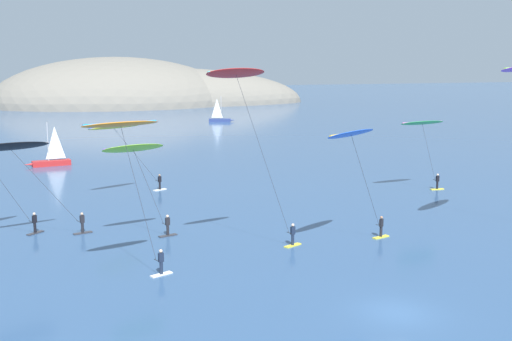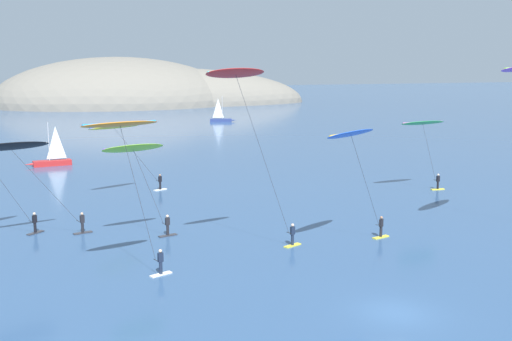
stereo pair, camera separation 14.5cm
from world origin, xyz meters
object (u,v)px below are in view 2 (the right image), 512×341
Objects in this scene: sailboat_near at (50,161)px; kitesurfer_orange at (124,138)px; kitesurfer_red at (241,89)px; kitesurfer_blue at (353,141)px; kitesurfer_green at (424,128)px; kitesurfer_black at (16,153)px; kitesurfer_lime at (136,155)px; kitesurfer_yellow at (119,133)px; sailboat_far at (222,119)px.

sailboat_near is 49.01m from kitesurfer_orange.
kitesurfer_blue is at bearing -7.40° from kitesurfer_red.
kitesurfer_black reaches higher than kitesurfer_green.
kitesurfer_lime reaches higher than kitesurfer_yellow.
kitesurfer_red is at bearing -147.88° from kitesurfer_green.
kitesurfer_orange is at bearing -173.99° from kitesurfer_blue.
sailboat_far is 0.78× the size of kitesurfer_lime.
kitesurfer_lime is at bearing -92.36° from kitesurfer_yellow.
kitesurfer_red is 9.10m from kitesurfer_orange.
kitesurfer_black is (-8.50, 2.17, 0.22)m from kitesurfer_lime.
kitesurfer_green is at bearing 44.74° from kitesurfer_blue.
kitesurfer_red is 29.55m from kitesurfer_green.
sailboat_far is 0.70× the size of kitesurfer_yellow.
kitesurfer_green is at bearing 16.56° from kitesurfer_lime.
kitesurfer_red is at bearing 18.43° from kitesurfer_orange.
kitesurfer_black is (-14.79, 8.45, -4.84)m from kitesurfer_red.
sailboat_far is 0.68× the size of kitesurfer_black.
kitesurfer_orange reaches higher than kitesurfer_green.
kitesurfer_black reaches higher than sailboat_far.
kitesurfer_black is (-40.55, -87.78, 6.21)m from sailboat_far.
kitesurfer_red is at bearing -76.27° from kitesurfer_yellow.
sailboat_near is 39.98m from kitesurfer_lime.
kitesurfer_green is (36.67, -29.91, 6.10)m from sailboat_near.
kitesurfer_green is 37.70m from kitesurfer_orange.
kitesurfer_yellow is at bearing 166.20° from kitesurfer_green.
sailboat_far is 0.58× the size of kitesurfer_orange.
kitesurfer_green is 0.85× the size of kitesurfer_blue.
kitesurfer_yellow is at bearing -74.12° from sailboat_near.
kitesurfer_lime is 0.85× the size of kitesurfer_blue.
kitesurfer_orange is (-8.25, -2.75, -2.68)m from kitesurfer_red.
kitesurfer_red is (12.00, -45.40, 11.06)m from sailboat_near.
kitesurfer_lime reaches higher than sailboat_far.
kitesurfer_lime is 1.01× the size of kitesurfer_green.
sailboat_near is 0.71× the size of kitesurfer_yellow.
kitesurfer_orange is 1.14× the size of kitesurfer_blue.
kitesurfer_orange is (6.54, -11.20, 2.16)m from kitesurfer_black.
kitesurfer_lime is at bearing -14.29° from kitesurfer_black.
kitesurfer_red is 24.17m from kitesurfer_yellow.
kitesurfer_red is 1.74× the size of kitesurfer_lime.
sailboat_near is at bearing 105.88° from kitesurfer_yellow.
kitesurfer_blue is (7.99, -1.04, -3.74)m from kitesurfer_red.
kitesurfer_red reaches higher than sailboat_far.
kitesurfer_green is (-1.09, -80.74, 6.10)m from sailboat_far.
kitesurfer_red reaches higher than kitesurfer_orange.
kitesurfer_orange reaches higher than kitesurfer_blue.
kitesurfer_yellow is 25.93m from kitesurfer_orange.
kitesurfer_blue reaches higher than kitesurfer_yellow.
kitesurfer_yellow is (-31.36, -73.30, 5.87)m from sailboat_far.
kitesurfer_blue is at bearing -60.43° from kitesurfer_yellow.
kitesurfer_blue is at bearing -135.26° from kitesurfer_green.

